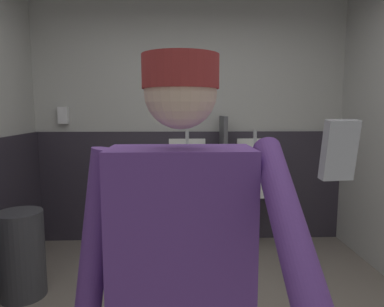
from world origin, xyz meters
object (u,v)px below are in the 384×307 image
at_px(urinal_middle, 256,174).
at_px(person, 181,256).
at_px(soap_dispenser, 63,115).
at_px(urinal_left, 187,174).
at_px(cell_phone, 339,150).
at_px(trash_bin, 21,254).

bearing_deg(urinal_middle, person, -107.98).
bearing_deg(urinal_middle, soap_dispenser, 176.71).
height_order(urinal_left, soap_dispenser, soap_dispenser).
relative_size(cell_phone, soap_dispenser, 0.61).
xyz_separation_m(person, trash_bin, (-1.25, 1.51, -0.64)).
xyz_separation_m(trash_bin, soap_dispenser, (-0.01, 1.15, 1.06)).
xyz_separation_m(urinal_left, trash_bin, (-1.33, -1.03, -0.43)).
bearing_deg(cell_phone, trash_bin, 120.22).
xyz_separation_m(person, soap_dispenser, (-1.25, 2.67, 0.43)).
height_order(person, cell_phone, person).
xyz_separation_m(urinal_middle, trash_bin, (-2.08, -1.03, -0.43)).
bearing_deg(trash_bin, urinal_left, 37.89).
bearing_deg(cell_phone, soap_dispenser, 108.88).
relative_size(urinal_middle, cell_phone, 11.27).
bearing_deg(trash_bin, person, -50.50).
bearing_deg(urinal_middle, cell_phone, -100.08).
distance_m(urinal_left, urinal_middle, 0.75).
distance_m(person, cell_phone, 0.71).
bearing_deg(urinal_left, trash_bin, -142.11).
bearing_deg(person, urinal_middle, 72.02).
height_order(person, soap_dispenser, person).
bearing_deg(trash_bin, urinal_middle, 26.42).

